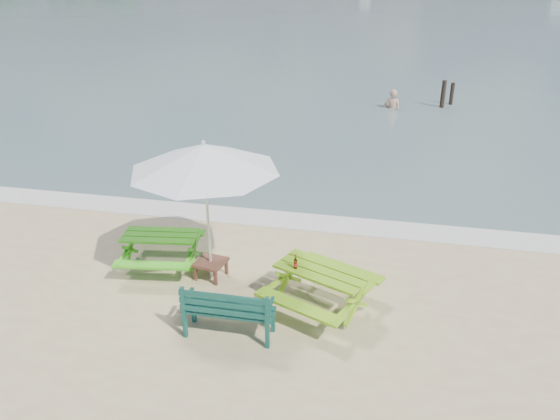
% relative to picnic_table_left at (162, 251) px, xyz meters
% --- Properties ---
extents(foam_strip, '(22.00, 0.90, 0.01)m').
position_rel_picnic_table_left_xyz_m(foam_strip, '(1.90, 2.54, -0.33)').
color(foam_strip, silver).
rests_on(foam_strip, ground).
extents(picnic_table_left, '(1.66, 1.80, 0.70)m').
position_rel_picnic_table_left_xyz_m(picnic_table_left, '(0.00, 0.00, 0.00)').
color(picnic_table_left, green).
rests_on(picnic_table_left, ground).
extents(picnic_table_right, '(2.16, 2.25, 0.76)m').
position_rel_picnic_table_left_xyz_m(picnic_table_right, '(3.29, -0.78, 0.03)').
color(picnic_table_right, '#76B01A').
rests_on(picnic_table_right, ground).
extents(park_bench, '(1.47, 0.51, 0.90)m').
position_rel_picnic_table_left_xyz_m(park_bench, '(1.93, -1.84, -0.06)').
color(park_bench, '#0F4238').
rests_on(park_bench, ground).
extents(side_table, '(0.63, 0.63, 0.35)m').
position_rel_picnic_table_left_xyz_m(side_table, '(1.08, -0.22, -0.15)').
color(side_table, brown).
rests_on(side_table, ground).
extents(patio_umbrella, '(3.15, 3.15, 2.68)m').
position_rel_picnic_table_left_xyz_m(patio_umbrella, '(1.08, -0.22, 2.10)').
color(patio_umbrella, silver).
rests_on(patio_umbrella, ground).
extents(beer_bottle, '(0.07, 0.07, 0.26)m').
position_rel_picnic_table_left_xyz_m(beer_bottle, '(2.83, -0.82, 0.51)').
color(beer_bottle, brown).
rests_on(beer_bottle, picnic_table_right).
extents(swimmer, '(0.74, 0.54, 1.89)m').
position_rel_picnic_table_left_xyz_m(swimmer, '(4.22, 13.76, -0.49)').
color(swimmer, tan).
rests_on(swimmer, ground).
extents(mooring_pilings, '(0.57, 0.77, 1.32)m').
position_rel_picnic_table_left_xyz_m(mooring_pilings, '(6.37, 14.56, 0.08)').
color(mooring_pilings, black).
rests_on(mooring_pilings, ground).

